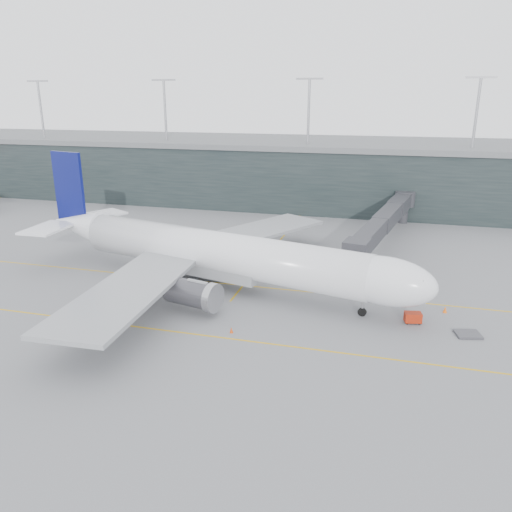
# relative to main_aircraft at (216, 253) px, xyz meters

# --- Properties ---
(ground) EXTENTS (320.00, 320.00, 0.00)m
(ground) POSITION_rel_main_aircraft_xyz_m (-1.34, 5.05, -4.85)
(ground) COLOR slate
(ground) RESTS_ON ground
(taxiline_a) EXTENTS (160.00, 0.25, 0.02)m
(taxiline_a) POSITION_rel_main_aircraft_xyz_m (-1.34, 1.05, -4.84)
(taxiline_a) COLOR gold
(taxiline_a) RESTS_ON ground
(taxiline_b) EXTENTS (160.00, 0.25, 0.02)m
(taxiline_b) POSITION_rel_main_aircraft_xyz_m (-1.34, -14.95, -4.84)
(taxiline_b) COLOR gold
(taxiline_b) RESTS_ON ground
(taxiline_lead_main) EXTENTS (0.25, 60.00, 0.02)m
(taxiline_lead_main) POSITION_rel_main_aircraft_xyz_m (3.66, 25.05, -4.84)
(taxiline_lead_main) COLOR gold
(taxiline_lead_main) RESTS_ON ground
(terminal) EXTENTS (240.00, 36.00, 29.00)m
(terminal) POSITION_rel_main_aircraft_xyz_m (-1.34, 63.05, 2.77)
(terminal) COLOR black
(terminal) RESTS_ON ground
(main_aircraft) EXTENTS (60.94, 56.24, 17.27)m
(main_aircraft) POSITION_rel_main_aircraft_xyz_m (0.00, 0.00, 0.00)
(main_aircraft) COLOR white
(main_aircraft) RESTS_ON ground
(jet_bridge) EXTENTS (10.84, 44.38, 6.69)m
(jet_bridge) POSITION_rel_main_aircraft_xyz_m (21.83, 28.78, 0.16)
(jet_bridge) COLOR #2C2D32
(jet_bridge) RESTS_ON ground
(gse_cart) EXTENTS (2.14, 1.59, 1.31)m
(gse_cart) POSITION_rel_main_aircraft_xyz_m (26.49, -5.44, -4.11)
(gse_cart) COLOR #9D200B
(gse_cart) RESTS_ON ground
(baggage_dolly) EXTENTS (3.10, 2.71, 0.27)m
(baggage_dolly) POSITION_rel_main_aircraft_xyz_m (32.42, -7.22, -4.68)
(baggage_dolly) COLOR #3B3B40
(baggage_dolly) RESTS_ON ground
(uld_a) EXTENTS (2.58, 2.37, 1.89)m
(uld_a) POSITION_rel_main_aircraft_xyz_m (-5.36, 16.17, -3.85)
(uld_a) COLOR #3B3B40
(uld_a) RESTS_ON ground
(uld_b) EXTENTS (1.95, 1.58, 1.73)m
(uld_b) POSITION_rel_main_aircraft_xyz_m (-2.94, 16.61, -3.94)
(uld_b) COLOR #3B3B40
(uld_b) RESTS_ON ground
(uld_c) EXTENTS (2.57, 2.31, 1.94)m
(uld_c) POSITION_rel_main_aircraft_xyz_m (-1.65, 14.68, -3.83)
(uld_c) COLOR #3B3B40
(uld_c) RESTS_ON ground
(cone_nose) EXTENTS (0.51, 0.51, 0.80)m
(cone_nose) POSITION_rel_main_aircraft_xyz_m (30.46, -1.30, -4.44)
(cone_nose) COLOR #FC600E
(cone_nose) RESTS_ON ground
(cone_wing_stbd) EXTENTS (0.41, 0.41, 0.65)m
(cone_wing_stbd) POSITION_rel_main_aircraft_xyz_m (6.60, -13.50, -4.52)
(cone_wing_stbd) COLOR #CE3F0B
(cone_wing_stbd) RESTS_ON ground
(cone_wing_port) EXTENTS (0.43, 0.43, 0.69)m
(cone_wing_port) POSITION_rel_main_aircraft_xyz_m (9.42, 15.29, -4.50)
(cone_wing_port) COLOR red
(cone_wing_port) RESTS_ON ground
(cone_tail) EXTENTS (0.49, 0.49, 0.78)m
(cone_tail) POSITION_rel_main_aircraft_xyz_m (-10.26, -7.53, -4.46)
(cone_tail) COLOR #F9400D
(cone_tail) RESTS_ON ground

